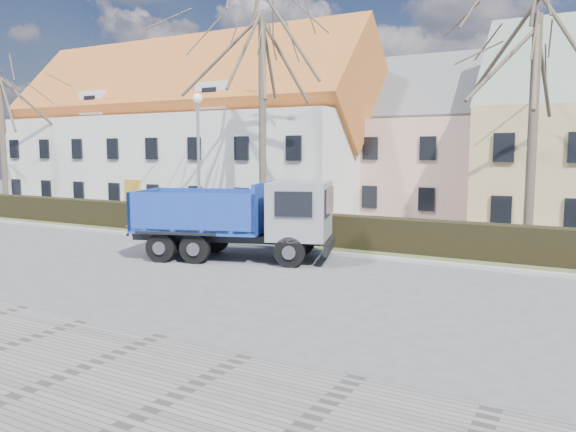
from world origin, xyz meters
The scene contains 13 objects.
ground centered at (0.00, 0.00, 0.00)m, with size 120.00×120.00×0.00m, color #4E4E51.
curb_far centered at (0.00, 4.60, 0.06)m, with size 80.00×0.30×0.12m, color #9B9B9A.
grass_strip centered at (0.00, 6.20, 0.05)m, with size 80.00×3.00×0.10m, color #47522E.
hedge centered at (0.00, 6.00, 0.65)m, with size 60.00×0.90×1.30m, color black.
building_white centered at (-13.00, 16.00, 4.75)m, with size 26.80×10.80×9.50m, color silver, non-canonical shape.
building_pink centered at (4.00, 20.00, 4.00)m, with size 10.80×8.80×8.00m, color #D3A495, non-canonical shape.
tree_0 centered at (-22.00, 8.50, 4.95)m, with size 7.20×7.20×9.90m, color #4B4034, non-canonical shape.
tree_1 centered at (-2.00, 8.50, 6.33)m, with size 9.20×9.20×12.65m, color #4B4034, non-canonical shape.
tree_2 centered at (10.00, 8.50, 5.50)m, with size 8.00×8.00×11.00m, color #4B4034, non-canonical shape.
dump_truck centered at (0.47, 2.03, 1.49)m, with size 7.43×2.76×2.97m, color navy, non-canonical shape.
streetlight centered at (-4.72, 7.00, 3.38)m, with size 0.53×0.53×6.77m, color #91969D, non-canonical shape.
cart_frame centered at (-6.78, 4.18, 0.28)m, with size 0.61×0.35×0.56m, color silver, non-canonical shape.
parked_car_a centered at (-6.57, 10.69, 0.63)m, with size 1.48×3.67×1.25m, color black.
Camera 1 is at (12.37, -14.69, 3.93)m, focal length 35.00 mm.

